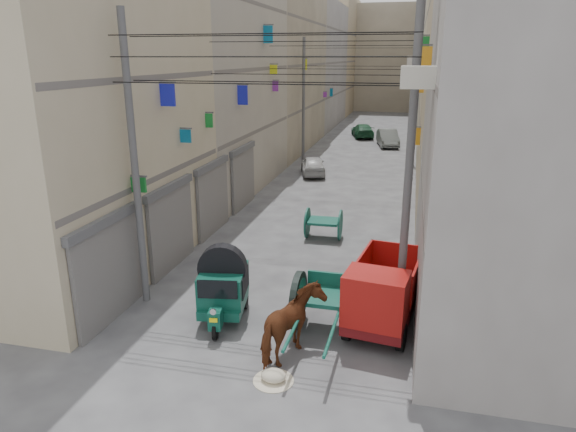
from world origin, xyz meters
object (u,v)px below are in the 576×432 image
(auto_rickshaw, at_px, (223,285))
(distant_car_white, at_px, (313,165))
(horse, at_px, (292,325))
(tonga_cart, at_px, (325,302))
(mini_truck, at_px, (381,298))
(second_cart, at_px, (324,223))
(distant_car_grey, at_px, (388,138))
(distant_car_green, at_px, (363,131))
(feed_sack, at_px, (273,375))

(auto_rickshaw, relative_size, distant_car_white, 0.69)
(auto_rickshaw, distance_m, horse, 2.68)
(auto_rickshaw, bearing_deg, distant_car_white, 83.56)
(tonga_cart, bearing_deg, mini_truck, 13.94)
(second_cart, distance_m, distant_car_grey, 22.44)
(auto_rickshaw, relative_size, second_cart, 1.71)
(auto_rickshaw, distance_m, mini_truck, 4.19)
(auto_rickshaw, height_order, distant_car_white, auto_rickshaw)
(tonga_cart, height_order, distant_car_white, tonga_cart)
(distant_car_white, distance_m, distant_car_green, 15.66)
(second_cart, bearing_deg, feed_sack, -87.48)
(feed_sack, bearing_deg, mini_truck, 52.51)
(distant_car_white, bearing_deg, second_cart, 88.17)
(auto_rickshaw, xyz_separation_m, tonga_cart, (2.78, -0.06, -0.14))
(horse, bearing_deg, distant_car_green, -70.70)
(distant_car_grey, distance_m, distant_car_green, 4.80)
(tonga_cart, relative_size, distant_car_white, 1.01)
(tonga_cart, bearing_deg, distant_car_white, 102.51)
(second_cart, xyz_separation_m, feed_sack, (0.51, -9.36, -0.50))
(mini_truck, xyz_separation_m, feed_sack, (-2.12, -2.76, -0.78))
(second_cart, height_order, horse, horse)
(tonga_cart, height_order, mini_truck, mini_truck)
(distant_car_green, bearing_deg, tonga_cart, 80.67)
(tonga_cart, height_order, distant_car_green, tonga_cart)
(feed_sack, xyz_separation_m, distant_car_grey, (0.74, 31.77, 0.51))
(distant_car_green, bearing_deg, second_cart, 79.07)
(feed_sack, distance_m, horse, 1.25)
(second_cart, distance_m, feed_sack, 9.39)
(auto_rickshaw, distance_m, feed_sack, 3.33)
(auto_rickshaw, bearing_deg, second_cart, 67.68)
(tonga_cart, distance_m, distant_car_grey, 29.34)
(feed_sack, distance_m, distant_car_white, 20.57)
(horse, bearing_deg, tonga_cart, -94.70)
(auto_rickshaw, bearing_deg, distant_car_green, 79.67)
(tonga_cart, height_order, feed_sack, tonga_cart)
(mini_truck, distance_m, distant_car_white, 18.33)
(mini_truck, distance_m, distant_car_grey, 29.05)
(second_cart, relative_size, distant_car_grey, 0.35)
(distant_car_white, relative_size, distant_car_grey, 0.85)
(horse, relative_size, distant_car_grey, 0.50)
(mini_truck, relative_size, feed_sack, 6.36)
(horse, distance_m, distant_car_grey, 30.75)
(second_cart, relative_size, distant_car_white, 0.41)
(feed_sack, bearing_deg, auto_rickshaw, 129.70)
(distant_car_grey, bearing_deg, feed_sack, -102.19)
(feed_sack, relative_size, distant_car_green, 0.14)
(horse, bearing_deg, second_cart, -68.94)
(horse, bearing_deg, auto_rickshaw, -16.75)
(horse, height_order, distant_car_grey, horse)
(tonga_cart, distance_m, mini_truck, 1.44)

